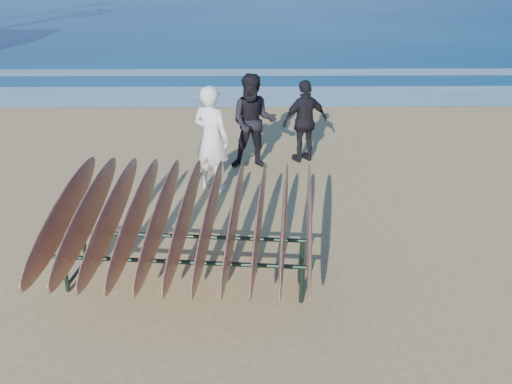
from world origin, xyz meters
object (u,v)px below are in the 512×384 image
(person_dark_b, at_px, (305,121))
(surfboard_rack, at_px, (184,221))
(person_white, at_px, (211,139))
(person_dark_a, at_px, (254,122))

(person_dark_b, bearing_deg, surfboard_rack, 43.34)
(person_white, relative_size, person_dark_a, 1.01)
(surfboard_rack, relative_size, person_white, 1.79)
(person_white, bearing_deg, person_dark_b, -111.66)
(person_white, relative_size, person_dark_b, 1.14)
(person_white, bearing_deg, surfboard_rack, 117.16)
(person_dark_a, xyz_separation_m, person_dark_b, (1.04, 0.38, -0.10))
(surfboard_rack, xyz_separation_m, person_white, (0.14, 3.08, 0.04))
(surfboard_rack, xyz_separation_m, person_dark_b, (1.92, 4.52, -0.07))
(surfboard_rack, bearing_deg, person_white, 92.63)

